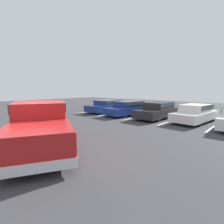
{
  "coord_description": "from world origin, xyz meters",
  "views": [
    {
      "loc": [
        6.53,
        -2.69,
        2.3
      ],
      "look_at": [
        0.07,
        4.62,
        1.0
      ],
      "focal_mm": 28.0,
      "sensor_mm": 36.0,
      "label": 1
    }
  ],
  "objects_px": {
    "parked_sedan_c": "(158,110)",
    "pickup_truck": "(40,125)",
    "parked_sedan_b": "(129,108)",
    "parked_sedan_a": "(107,106)",
    "parked_sedan_d": "(195,113)"
  },
  "relations": [
    {
      "from": "parked_sedan_c",
      "to": "pickup_truck",
      "type": "bearing_deg",
      "value": -0.54
    },
    {
      "from": "pickup_truck",
      "to": "parked_sedan_b",
      "type": "bearing_deg",
      "value": 133.63
    },
    {
      "from": "pickup_truck",
      "to": "parked_sedan_a",
      "type": "xyz_separation_m",
      "value": [
        -5.34,
        9.53,
        -0.26
      ]
    },
    {
      "from": "pickup_truck",
      "to": "parked_sedan_a",
      "type": "bearing_deg",
      "value": 147.84
    },
    {
      "from": "pickup_truck",
      "to": "parked_sedan_c",
      "type": "bearing_deg",
      "value": 117.25
    },
    {
      "from": "pickup_truck",
      "to": "parked_sedan_d",
      "type": "height_order",
      "value": "pickup_truck"
    },
    {
      "from": "parked_sedan_b",
      "to": "parked_sedan_c",
      "type": "height_order",
      "value": "parked_sedan_c"
    },
    {
      "from": "parked_sedan_b",
      "to": "parked_sedan_c",
      "type": "relative_size",
      "value": 1.01
    },
    {
      "from": "parked_sedan_b",
      "to": "parked_sedan_a",
      "type": "bearing_deg",
      "value": -89.49
    },
    {
      "from": "parked_sedan_c",
      "to": "parked_sedan_a",
      "type": "bearing_deg",
      "value": -89.65
    },
    {
      "from": "parked_sedan_a",
      "to": "parked_sedan_c",
      "type": "bearing_deg",
      "value": 86.36
    },
    {
      "from": "parked_sedan_c",
      "to": "parked_sedan_b",
      "type": "bearing_deg",
      "value": -84.92
    },
    {
      "from": "parked_sedan_a",
      "to": "parked_sedan_b",
      "type": "xyz_separation_m",
      "value": [
        2.84,
        -0.25,
        0.01
      ]
    },
    {
      "from": "pickup_truck",
      "to": "parked_sedan_b",
      "type": "distance_m",
      "value": 9.62
    },
    {
      "from": "parked_sedan_a",
      "to": "parked_sedan_b",
      "type": "height_order",
      "value": "parked_sedan_b"
    }
  ]
}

